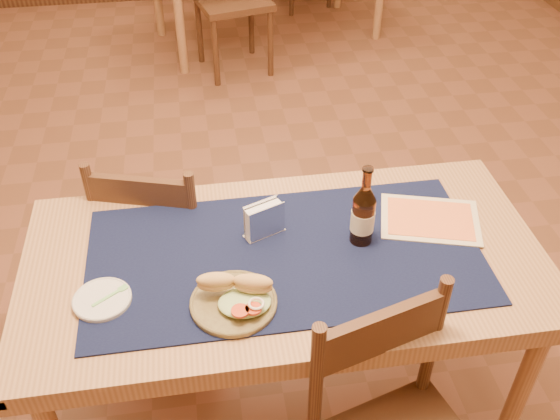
{
  "coord_description": "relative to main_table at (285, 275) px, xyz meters",
  "views": [
    {
      "loc": [
        -0.23,
        -2.17,
        2.07
      ],
      "look_at": [
        0.0,
        -0.7,
        0.85
      ],
      "focal_mm": 40.0,
      "sensor_mm": 36.0,
      "label": 1
    }
  ],
  "objects": [
    {
      "name": "main_table",
      "position": [
        0.0,
        0.0,
        0.0
      ],
      "size": [
        1.6,
        0.8,
        0.75
      ],
      "color": "#A97B50",
      "rests_on": "ground"
    },
    {
      "name": "placemat",
      "position": [
        0.0,
        0.0,
        0.09
      ],
      "size": [
        1.2,
        0.6,
        0.01
      ],
      "primitive_type": "cube",
      "color": "#0E1534",
      "rests_on": "main_table"
    },
    {
      "name": "baseboard",
      "position": [
        0.0,
        0.8,
        -0.62
      ],
      "size": [
        6.0,
        7.0,
        0.1
      ],
      "color": "#4D311B",
      "rests_on": "ground"
    },
    {
      "name": "chair_main_far",
      "position": [
        -0.4,
        0.47,
        -0.2
      ],
      "size": [
        0.51,
        0.51,
        0.89
      ],
      "color": "#4D311B",
      "rests_on": "ground"
    },
    {
      "name": "sandwich_plate",
      "position": [
        -0.17,
        -0.18,
        0.11
      ],
      "size": [
        0.25,
        0.25,
        0.09
      ],
      "color": "olive",
      "rests_on": "placemat"
    },
    {
      "name": "side_plate",
      "position": [
        -0.54,
        -0.11,
        0.1
      ],
      "size": [
        0.17,
        0.17,
        0.01
      ],
      "color": "silver",
      "rests_on": "placemat"
    },
    {
      "name": "fork",
      "position": [
        -0.51,
        -0.1,
        0.1
      ],
      "size": [
        0.1,
        0.08,
        0.0
      ],
      "color": "#7DD072",
      "rests_on": "side_plate"
    },
    {
      "name": "beer_bottle",
      "position": [
        0.24,
        0.03,
        0.19
      ],
      "size": [
        0.07,
        0.07,
        0.28
      ],
      "color": "#4E240E",
      "rests_on": "placemat"
    },
    {
      "name": "napkin_holder",
      "position": [
        -0.05,
        0.1,
        0.14
      ],
      "size": [
        0.14,
        0.09,
        0.12
      ],
      "color": "silver",
      "rests_on": "placemat"
    },
    {
      "name": "menu_card",
      "position": [
        0.49,
        0.09,
        0.09
      ],
      "size": [
        0.37,
        0.31,
        0.01
      ],
      "color": "beige",
      "rests_on": "placemat"
    }
  ]
}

